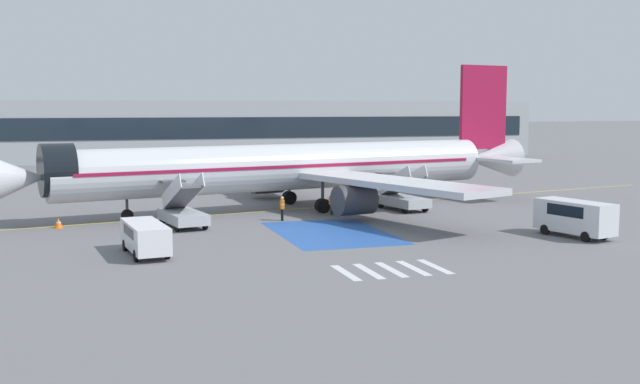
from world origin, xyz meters
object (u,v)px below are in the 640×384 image
(fuel_tanker, at_px, (280,163))
(service_van_0, at_px, (145,235))
(boarding_stairs_forward, at_px, (183,213))
(boarding_stairs_aft, at_px, (402,198))
(service_van_1, at_px, (575,216))
(ground_crew_1, at_px, (282,207))
(traffic_cone_0, at_px, (58,223))
(terminal_building, at_px, (259,129))
(ground_crew_0, at_px, (332,203))
(airliner, at_px, (295,167))

(fuel_tanker, bearing_deg, service_van_0, 155.76)
(boarding_stairs_forward, bearing_deg, service_van_0, -120.07)
(boarding_stairs_aft, distance_m, service_van_1, 15.45)
(fuel_tanker, distance_m, ground_crew_1, 30.68)
(traffic_cone_0, bearing_deg, boarding_stairs_aft, 2.87)
(boarding_stairs_forward, bearing_deg, ground_crew_1, -5.08)
(boarding_stairs_aft, distance_m, terminal_building, 62.78)
(traffic_cone_0, xyz_separation_m, terminal_building, (28.24, 63.89, 4.14))
(fuel_tanker, xyz_separation_m, service_van_0, (-17.72, -39.45, -0.74))
(ground_crew_0, bearing_deg, traffic_cone_0, 147.02)
(service_van_0, bearing_deg, ground_crew_0, 31.25)
(terminal_building, bearing_deg, service_van_1, -88.18)
(service_van_0, relative_size, terminal_building, 0.06)
(airliner, distance_m, service_van_1, 21.94)
(ground_crew_1, bearing_deg, service_van_0, 131.47)
(fuel_tanker, bearing_deg, terminal_building, -9.17)
(boarding_stairs_forward, relative_size, terminal_building, 0.06)
(boarding_stairs_aft, bearing_deg, ground_crew_0, 178.12)
(service_van_0, xyz_separation_m, ground_crew_1, (10.23, 9.71, -0.08))
(airliner, relative_size, terminal_building, 0.50)
(airliner, bearing_deg, ground_crew_1, 145.14)
(service_van_1, bearing_deg, ground_crew_0, -64.21)
(fuel_tanker, xyz_separation_m, service_van_1, (8.14, -41.66, -0.47))
(boarding_stairs_forward, xyz_separation_m, boarding_stairs_aft, (17.47, 3.32, -0.02))
(airliner, height_order, service_van_0, airliner)
(boarding_stairs_forward, relative_size, fuel_tanker, 0.55)
(service_van_1, distance_m, terminal_building, 77.24)
(service_van_1, xyz_separation_m, ground_crew_1, (-15.62, 11.91, -0.34))
(service_van_1, relative_size, traffic_cone_0, 7.88)
(airliner, bearing_deg, fuel_tanker, -22.45)
(service_van_0, distance_m, ground_crew_1, 14.10)
(boarding_stairs_aft, height_order, service_van_0, boarding_stairs_aft)
(fuel_tanker, bearing_deg, airliner, 168.26)
(airliner, height_order, ground_crew_1, airliner)
(boarding_stairs_forward, relative_size, boarding_stairs_aft, 1.00)
(service_van_0, bearing_deg, boarding_stairs_forward, 63.83)
(boarding_stairs_aft, bearing_deg, traffic_cone_0, 172.10)
(ground_crew_0, bearing_deg, boarding_stairs_forward, 157.87)
(airliner, xyz_separation_m, terminal_building, (10.69, 59.69, 1.13))
(boarding_stairs_forward, height_order, service_van_1, boarding_stairs_forward)
(boarding_stairs_forward, bearing_deg, service_van_1, -37.04)
(ground_crew_1, bearing_deg, boarding_stairs_forward, 93.68)
(service_van_1, distance_m, ground_crew_1, 19.65)
(boarding_stairs_forward, distance_m, boarding_stairs_aft, 17.78)
(boarding_stairs_aft, height_order, traffic_cone_0, boarding_stairs_aft)
(service_van_0, distance_m, terminal_building, 78.58)
(fuel_tanker, height_order, traffic_cone_0, fuel_tanker)
(airliner, xyz_separation_m, traffic_cone_0, (-17.54, -4.20, -3.01))
(airliner, relative_size, fuel_tanker, 4.48)
(airliner, distance_m, service_van_0, 19.98)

